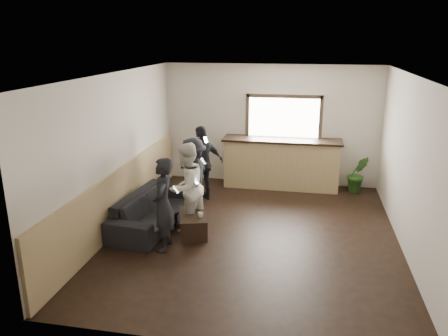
% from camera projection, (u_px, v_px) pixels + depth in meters
% --- Properties ---
extents(ground, '(5.00, 6.00, 0.01)m').
position_uv_depth(ground, '(253.00, 234.00, 7.81)').
color(ground, black).
extents(room_shell, '(5.01, 6.01, 2.80)m').
position_uv_depth(room_shell, '(213.00, 153.00, 7.52)').
color(room_shell, silver).
rests_on(room_shell, ground).
extents(bar_counter, '(2.70, 0.68, 2.13)m').
position_uv_depth(bar_counter, '(281.00, 160.00, 10.10)').
color(bar_counter, tan).
rests_on(bar_counter, ground).
extents(sofa, '(1.09, 2.25, 0.63)m').
position_uv_depth(sofa, '(154.00, 210.00, 8.09)').
color(sofa, black).
rests_on(sofa, ground).
extents(coffee_table, '(0.69, 0.93, 0.37)m').
position_uv_depth(coffee_table, '(193.00, 223.00, 7.81)').
color(coffee_table, black).
rests_on(coffee_table, ground).
extents(cup_a, '(0.14, 0.14, 0.10)m').
position_uv_depth(cup_a, '(190.00, 208.00, 7.87)').
color(cup_a, silver).
rests_on(cup_a, coffee_table).
extents(cup_b, '(0.13, 0.13, 0.09)m').
position_uv_depth(cup_b, '(200.00, 215.00, 7.60)').
color(cup_b, silver).
rests_on(cup_b, coffee_table).
extents(potted_plant, '(0.54, 0.48, 0.85)m').
position_uv_depth(potted_plant, '(358.00, 174.00, 9.81)').
color(potted_plant, '#2D6623').
rests_on(potted_plant, ground).
extents(person_a, '(0.49, 0.61, 1.56)m').
position_uv_depth(person_a, '(163.00, 205.00, 7.06)').
color(person_a, black).
rests_on(person_a, ground).
extents(person_b, '(0.87, 0.97, 1.62)m').
position_uv_depth(person_b, '(186.00, 187.00, 7.79)').
color(person_b, white).
rests_on(person_b, ground).
extents(person_c, '(0.70, 1.05, 1.52)m').
position_uv_depth(person_c, '(193.00, 176.00, 8.58)').
color(person_c, black).
rests_on(person_c, ground).
extents(person_d, '(1.00, 0.86, 1.61)m').
position_uv_depth(person_d, '(202.00, 163.00, 9.26)').
color(person_d, black).
rests_on(person_d, ground).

